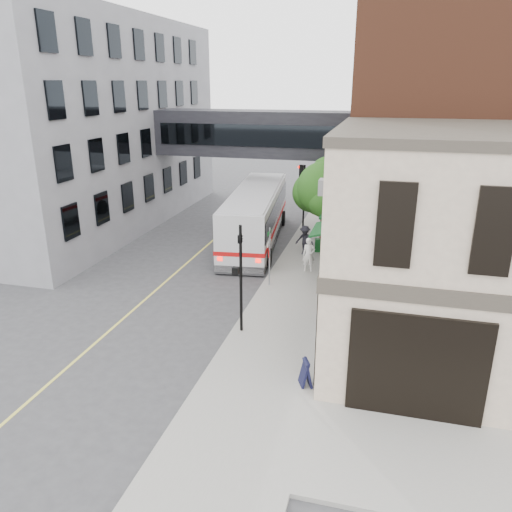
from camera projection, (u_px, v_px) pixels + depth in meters
The scene contains 17 objects.
ground at pixel (217, 356), 18.90m from camera, with size 120.00×120.00×0.00m, color #38383A.
sidewalk_main at pixel (320, 247), 31.16m from camera, with size 4.00×60.00×0.15m, color gray.
corner_building at pixel (479, 255), 17.17m from camera, with size 10.19×8.12×8.45m.
brick_building at pixel (470, 135), 27.87m from camera, with size 13.76×18.00×14.00m.
opposite_building at pixel (60, 124), 35.27m from camera, with size 14.00×24.00×14.00m, color slate.
skyway_bridge at pixel (259, 133), 33.89m from camera, with size 14.00×3.18×3.00m.
traffic_signal_near at pixel (240, 266), 19.64m from camera, with size 0.44×0.22×4.60m.
traffic_signal_far at pixel (302, 185), 33.24m from camera, with size 0.53×0.28×4.50m.
street_sign_pole at pixel (269, 251), 24.55m from camera, with size 0.08×0.75×3.00m.
street_tree at pixel (324, 189), 29.13m from camera, with size 3.80×3.20×5.60m.
lane_marking at pixel (192, 259), 29.22m from camera, with size 0.12×40.00×0.01m, color #D8CC4C.
bus at pixel (256, 214), 31.76m from camera, with size 4.17×12.68×3.35m.
pedestrian_a at pixel (309, 255), 26.69m from camera, with size 0.67×0.44×1.85m, color white.
pedestrian_b at pixel (324, 238), 30.04m from camera, with size 0.75×0.58×1.54m, color tan.
pedestrian_c at pixel (305, 240), 29.31m from camera, with size 1.13×0.65×1.76m, color black.
newspaper_box at pixel (318, 245), 29.95m from camera, with size 0.40×0.36×0.81m, color #124F1C.
sandwich_board at pixel (306, 373), 16.70m from camera, with size 0.34×0.52×0.94m, color black.
Camera 1 is at (5.67, -15.64, 9.85)m, focal length 35.00 mm.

